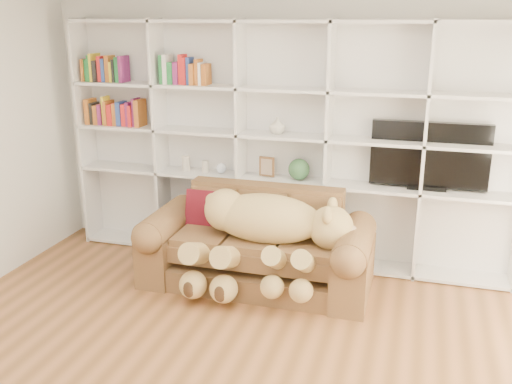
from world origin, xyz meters
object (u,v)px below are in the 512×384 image
(gift_box, at_px, (350,288))
(tv, at_px, (429,156))
(teddy_bear, at_px, (265,230))
(sofa, at_px, (258,250))

(gift_box, height_order, tv, tv)
(teddy_bear, distance_m, tv, 1.68)
(teddy_bear, relative_size, gift_box, 5.69)
(sofa, relative_size, teddy_bear, 1.40)
(teddy_bear, bearing_deg, tv, 34.62)
(sofa, xyz_separation_m, gift_box, (0.88, -0.09, -0.23))
(teddy_bear, relative_size, tv, 1.40)
(sofa, xyz_separation_m, tv, (1.46, 0.66, 0.84))
(tv, bearing_deg, gift_box, -128.27)
(sofa, distance_m, tv, 1.81)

